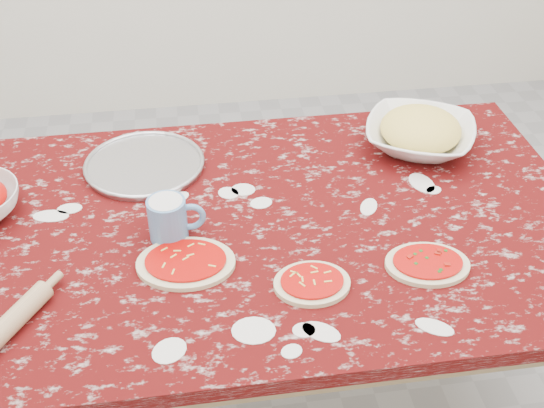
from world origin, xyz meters
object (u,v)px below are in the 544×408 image
at_px(pizza_tray, 145,165).
at_px(flour_mug, 169,218).
at_px(worktable, 272,245).
at_px(cheese_bowl, 420,136).
at_px(rolling_pin, 10,324).

xyz_separation_m(pizza_tray, flour_mug, (0.06, -0.32, 0.05)).
height_order(pizza_tray, flour_mug, flour_mug).
distance_m(worktable, cheese_bowl, 0.56).
height_order(worktable, cheese_bowl, cheese_bowl).
bearing_deg(pizza_tray, flour_mug, -78.70).
distance_m(pizza_tray, cheese_bowl, 0.79).
distance_m(flour_mug, rolling_pin, 0.43).
bearing_deg(flour_mug, pizza_tray, 101.30).
relative_size(worktable, pizza_tray, 4.93).
xyz_separation_m(worktable, rolling_pin, (-0.59, -0.29, 0.11)).
height_order(cheese_bowl, rolling_pin, cheese_bowl).
height_order(worktable, rolling_pin, rolling_pin).
bearing_deg(rolling_pin, pizza_tray, 64.61).
height_order(worktable, flour_mug, flour_mug).
bearing_deg(worktable, pizza_tray, 137.67).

